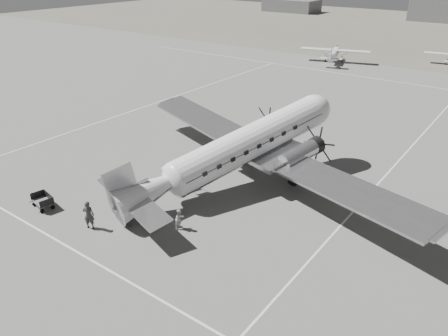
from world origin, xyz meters
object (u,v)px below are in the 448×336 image
(light_plane_left, at_px, (334,55))
(baggage_cart_far, at_px, (43,201))
(baggage_cart_near, at_px, (139,192))
(passenger, at_px, (165,177))
(ground_crew, at_px, (89,215))
(dc3_airliner, at_px, (239,150))
(ramp_agent, at_px, (180,219))
(shed_secondary, at_px, (291,5))

(light_plane_left, bearing_deg, baggage_cart_far, -103.57)
(light_plane_left, height_order, baggage_cart_near, light_plane_left)
(baggage_cart_far, height_order, passenger, passenger)
(baggage_cart_far, xyz_separation_m, passenger, (5.15, 7.47, 0.45))
(light_plane_left, xyz_separation_m, ground_crew, (8.15, -58.67, -0.23))
(dc3_airliner, xyz_separation_m, ground_crew, (-4.46, -11.17, -1.94))
(dc3_airliner, bearing_deg, ground_crew, -94.02)
(baggage_cart_far, relative_size, ground_crew, 0.88)
(baggage_cart_near, xyz_separation_m, passenger, (0.71, 2.22, 0.51))
(ramp_agent, bearing_deg, shed_secondary, 30.08)
(shed_secondary, bearing_deg, ground_crew, -67.13)
(baggage_cart_far, bearing_deg, baggage_cart_near, 60.25)
(shed_secondary, relative_size, light_plane_left, 1.51)
(shed_secondary, distance_m, dc3_airliner, 129.27)
(dc3_airliner, xyz_separation_m, baggage_cart_far, (-9.40, -11.49, -2.45))
(dc3_airliner, bearing_deg, baggage_cart_near, -110.70)
(light_plane_left, relative_size, ramp_agent, 8.03)
(light_plane_left, relative_size, passenger, 6.30)
(light_plane_left, distance_m, baggage_cart_near, 54.29)
(shed_secondary, height_order, light_plane_left, shed_secondary)
(light_plane_left, relative_size, baggage_cart_near, 7.72)
(dc3_airliner, bearing_deg, passenger, -118.81)
(ground_crew, distance_m, ramp_agent, 6.08)
(baggage_cart_near, xyz_separation_m, baggage_cart_far, (-4.44, -5.25, 0.07))
(passenger, bearing_deg, ramp_agent, -129.82)
(baggage_cart_near, bearing_deg, dc3_airliner, 44.74)
(baggage_cart_near, xyz_separation_m, ground_crew, (0.50, -4.93, 0.58))
(shed_secondary, xyz_separation_m, ground_crew, (53.45, -126.75, -0.99))
(dc3_airliner, xyz_separation_m, ramp_agent, (0.50, -7.67, -2.21))
(baggage_cart_far, bearing_deg, shed_secondary, 121.36)
(dc3_airliner, height_order, ramp_agent, dc3_airliner)
(baggage_cart_far, relative_size, passenger, 0.94)
(baggage_cart_far, distance_m, ramp_agent, 10.62)
(dc3_airliner, height_order, light_plane_left, dc3_airliner)
(shed_secondary, xyz_separation_m, dc3_airliner, (57.91, -115.57, 0.96))
(light_plane_left, distance_m, ramp_agent, 56.71)
(shed_secondary, bearing_deg, passenger, -65.83)
(baggage_cart_near, relative_size, passenger, 0.82)
(light_plane_left, height_order, baggage_cart_far, light_plane_left)
(shed_secondary, relative_size, dc3_airliner, 0.58)
(baggage_cart_near, relative_size, ground_crew, 0.76)
(ramp_agent, bearing_deg, dc3_airliner, 8.46)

